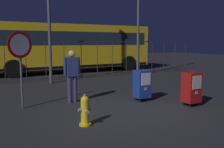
% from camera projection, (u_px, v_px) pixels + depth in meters
% --- Properties ---
extents(ground_plane, '(60.00, 60.00, 0.00)m').
position_uv_depth(ground_plane, '(123.00, 111.00, 6.97)').
color(ground_plane, '#262628').
extents(fire_hydrant, '(0.33, 0.32, 0.75)m').
position_uv_depth(fire_hydrant, '(85.00, 111.00, 5.75)').
color(fire_hydrant, yellow).
rests_on(fire_hydrant, ground_plane).
extents(newspaper_box_primary, '(0.48, 0.42, 1.02)m').
position_uv_depth(newspaper_box_primary, '(142.00, 84.00, 8.13)').
color(newspaper_box_primary, black).
rests_on(newspaper_box_primary, ground_plane).
extents(newspaper_box_secondary, '(0.48, 0.42, 1.02)m').
position_uv_depth(newspaper_box_secondary, '(192.00, 87.00, 7.50)').
color(newspaper_box_secondary, black).
rests_on(newspaper_box_secondary, ground_plane).
extents(stop_sign, '(0.71, 0.31, 2.23)m').
position_uv_depth(stop_sign, '(20.00, 54.00, 7.06)').
color(stop_sign, '#4C4F54').
rests_on(stop_sign, ground_plane).
extents(pedestrian, '(0.55, 0.22, 1.67)m').
position_uv_depth(pedestrian, '(72.00, 73.00, 7.89)').
color(pedestrian, '#382D51').
rests_on(pedestrian, ground_plane).
extents(fence_barrier, '(18.03, 0.04, 2.00)m').
position_uv_depth(fence_barrier, '(55.00, 60.00, 12.60)').
color(fence_barrier, '#2D2D33').
rests_on(fence_barrier, ground_plane).
extents(bus_near, '(10.51, 2.80, 3.00)m').
position_uv_depth(bus_near, '(70.00, 45.00, 16.02)').
color(bus_near, gold).
rests_on(bus_near, ground_plane).
extents(bus_far, '(10.72, 3.71, 3.00)m').
position_uv_depth(bus_far, '(25.00, 45.00, 18.67)').
color(bus_far, beige).
rests_on(bus_far, ground_plane).
extents(street_light_near_left, '(0.32, 0.32, 7.34)m').
position_uv_depth(street_light_near_left, '(138.00, 1.00, 14.00)').
color(street_light_near_left, '#4C4F54').
rests_on(street_light_near_left, ground_plane).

